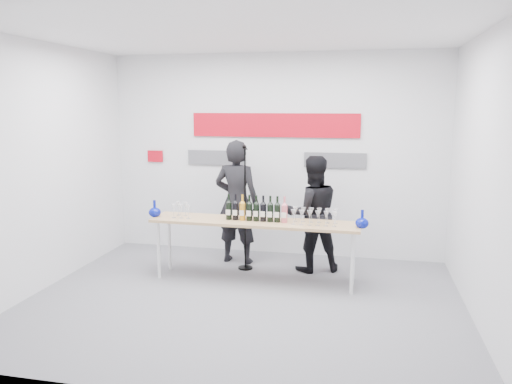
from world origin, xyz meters
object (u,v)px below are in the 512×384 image
at_px(presenter_left, 237,202).
at_px(tasting_table, 254,225).
at_px(mic_stand, 245,232).
at_px(presenter_right, 312,214).

bearing_deg(presenter_left, tasting_table, 124.78).
bearing_deg(presenter_left, mic_stand, 128.84).
distance_m(presenter_left, presenter_right, 1.10).
bearing_deg(tasting_table, mic_stand, 117.95).
relative_size(presenter_right, mic_stand, 0.92).
relative_size(presenter_left, presenter_right, 1.12).
xyz_separation_m(presenter_left, presenter_right, (1.09, -0.13, -0.09)).
height_order(tasting_table, mic_stand, mic_stand).
bearing_deg(presenter_right, tasting_table, 19.83).
xyz_separation_m(presenter_right, mic_stand, (-0.90, -0.15, -0.26)).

